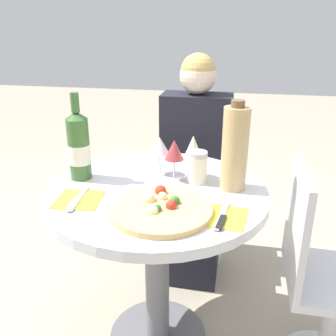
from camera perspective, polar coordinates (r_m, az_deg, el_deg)
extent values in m
cylinder|color=slate|center=(1.78, -1.54, -24.08)|extent=(0.41, 0.41, 0.02)
cylinder|color=slate|center=(1.56, -1.66, -15.36)|extent=(0.10, 0.10, 0.65)
cylinder|color=silver|center=(1.38, -1.82, -3.86)|extent=(0.81, 0.81, 0.04)
cylinder|color=silver|center=(2.26, 3.80, -12.97)|extent=(0.33, 0.33, 0.01)
cylinder|color=silver|center=(2.15, 3.93, -8.78)|extent=(0.06, 0.06, 0.39)
cube|color=silver|center=(2.05, 4.07, -3.67)|extent=(0.36, 0.36, 0.03)
cube|color=silver|center=(2.13, 4.80, 3.55)|extent=(0.36, 0.02, 0.40)
cube|color=black|center=(2.02, 3.39, -10.54)|extent=(0.30, 0.30, 0.42)
cube|color=black|center=(1.95, 4.29, 3.64)|extent=(0.35, 0.18, 0.52)
sphere|color=beige|center=(1.88, 4.59, 13.86)|extent=(0.18, 0.18, 0.18)
sphere|color=tan|center=(1.87, 4.61, 14.54)|extent=(0.17, 0.17, 0.17)
cylinder|color=silver|center=(1.67, 23.29, -21.21)|extent=(0.06, 0.06, 0.39)
cube|color=silver|center=(1.39, 19.05, -7.98)|extent=(0.02, 0.36, 0.40)
cylinder|color=#DBB26B|center=(1.20, -1.07, -6.39)|extent=(0.33, 0.33, 0.02)
sphere|color=#B22D1E|center=(1.19, 0.48, -5.73)|extent=(0.04, 0.04, 0.04)
sphere|color=#B22D1E|center=(1.29, -1.13, -3.50)|extent=(0.04, 0.04, 0.04)
sphere|color=#336B28|center=(1.22, 1.05, -5.07)|extent=(0.04, 0.04, 0.04)
sphere|color=#336B28|center=(1.17, -1.66, -6.22)|extent=(0.03, 0.03, 0.03)
sphere|color=beige|center=(1.16, -2.23, -6.52)|extent=(0.03, 0.03, 0.03)
sphere|color=beige|center=(1.24, -2.88, -4.59)|extent=(0.04, 0.04, 0.04)
sphere|color=beige|center=(1.25, -0.86, -4.40)|extent=(0.03, 0.03, 0.03)
cylinder|color=#38602D|center=(1.46, -13.39, 2.81)|extent=(0.08, 0.08, 0.24)
cone|color=#38602D|center=(1.42, -13.85, 7.84)|extent=(0.08, 0.08, 0.03)
cylinder|color=#38602D|center=(1.41, -14.02, 9.67)|extent=(0.03, 0.03, 0.07)
cylinder|color=silver|center=(1.47, -13.33, 2.11)|extent=(0.08, 0.08, 0.08)
cylinder|color=tan|center=(1.34, 10.15, 2.83)|extent=(0.09, 0.09, 0.30)
cylinder|color=brown|center=(1.30, 10.62, 9.61)|extent=(0.05, 0.05, 0.02)
cylinder|color=silver|center=(1.41, 4.48, -0.17)|extent=(0.08, 0.08, 0.10)
cylinder|color=#B2B2B7|center=(1.39, 4.56, 2.14)|extent=(0.07, 0.07, 0.02)
cylinder|color=silver|center=(1.48, 3.74, -1.15)|extent=(0.06, 0.06, 0.00)
cylinder|color=silver|center=(1.47, 3.78, 0.42)|extent=(0.01, 0.01, 0.08)
cone|color=beige|center=(1.44, 3.86, 3.44)|extent=(0.06, 0.06, 0.08)
cylinder|color=silver|center=(1.45, 0.93, -1.65)|extent=(0.06, 0.06, 0.00)
cylinder|color=silver|center=(1.43, 0.94, -0.14)|extent=(0.01, 0.01, 0.08)
cone|color=#9E383D|center=(1.41, 0.96, 2.81)|extent=(0.07, 0.07, 0.08)
cylinder|color=silver|center=(1.50, -1.23, -0.78)|extent=(0.06, 0.06, 0.00)
cylinder|color=silver|center=(1.49, -1.24, 0.71)|extent=(0.01, 0.01, 0.08)
cone|color=silver|center=(1.46, -1.27, 3.43)|extent=(0.08, 0.08, 0.07)
cube|color=yellow|center=(1.32, -13.44, -4.69)|extent=(0.16, 0.16, 0.00)
cube|color=silver|center=(1.32, -13.45, -4.51)|extent=(0.04, 0.19, 0.00)
cube|color=silver|center=(1.28, -14.31, -5.32)|extent=(0.03, 0.09, 0.00)
cube|color=yellow|center=(1.19, 8.22, -7.29)|extent=(0.17, 0.17, 0.00)
cube|color=silver|center=(1.19, 8.23, -7.10)|extent=(0.04, 0.19, 0.00)
cube|color=black|center=(1.15, 8.10, -8.12)|extent=(0.03, 0.09, 0.00)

